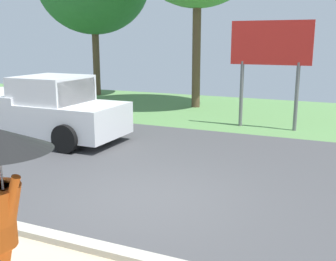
{
  "coord_description": "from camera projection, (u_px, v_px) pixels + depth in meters",
  "views": [
    {
      "loc": [
        3.34,
        -6.35,
        2.91
      ],
      "look_at": [
        0.06,
        1.0,
        1.1
      ],
      "focal_mm": 43.45,
      "sensor_mm": 36.0,
      "label": 1
    }
  ],
  "objects": [
    {
      "name": "ground_plane",
      "position": [
        197.0,
        159.0,
        10.25
      ],
      "size": [
        40.0,
        22.0,
        0.2
      ],
      "color": "#424244"
    },
    {
      "name": "pickup_truck",
      "position": [
        41.0,
        110.0,
        12.05
      ],
      "size": [
        5.2,
        2.28,
        1.88
      ],
      "rotation": [
        0.0,
        0.0,
        0.04
      ],
      "color": "silver",
      "rests_on": "ground_plane"
    },
    {
      "name": "roadside_billboard",
      "position": [
        271.0,
        51.0,
        13.08
      ],
      "size": [
        2.6,
        0.12,
        3.5
      ],
      "color": "slate",
      "rests_on": "ground_plane"
    }
  ]
}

